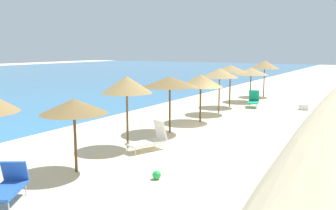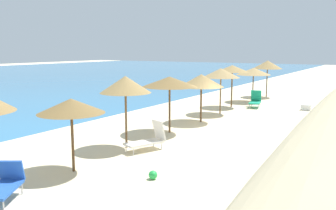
{
  "view_description": "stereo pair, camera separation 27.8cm",
  "coord_description": "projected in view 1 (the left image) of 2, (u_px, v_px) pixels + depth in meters",
  "views": [
    {
      "loc": [
        -15.9,
        -6.1,
        3.86
      ],
      "look_at": [
        -1.11,
        2.64,
        1.2
      ],
      "focal_mm": 38.76,
      "sensor_mm": 36.0,
      "label": 1
    },
    {
      "loc": [
        -15.76,
        -6.34,
        3.86
      ],
      "look_at": [
        -1.11,
        2.64,
        1.2
      ],
      "focal_mm": 38.76,
      "sensor_mm": 36.0,
      "label": 2
    }
  ],
  "objects": [
    {
      "name": "beach_umbrella_9",
      "position": [
        265.0,
        65.0,
        29.15
      ],
      "size": [
        2.32,
        2.32,
        2.94
      ],
      "color": "brown",
      "rests_on": "ground_plane"
    },
    {
      "name": "beach_umbrella_8",
      "position": [
        251.0,
        71.0,
        26.56
      ],
      "size": [
        2.51,
        2.51,
        2.49
      ],
      "color": "brown",
      "rests_on": "ground_plane"
    },
    {
      "name": "lounge_chair_0",
      "position": [
        8.0,
        185.0,
        9.2
      ],
      "size": [
        1.52,
        1.29,
        0.95
      ],
      "rotation": [
        0.0,
        0.0,
        2.12
      ],
      "color": "blue",
      "rests_on": "ground_plane"
    },
    {
      "name": "lounge_chair_2",
      "position": [
        253.0,
        100.0,
        24.22
      ],
      "size": [
        1.39,
        0.91,
        1.11
      ],
      "rotation": [
        0.0,
        0.0,
        1.77
      ],
      "color": "#199972",
      "rests_on": "ground_plane"
    },
    {
      "name": "beach_umbrella_7",
      "position": [
        230.0,
        69.0,
        24.05
      ],
      "size": [
        2.24,
        2.24,
        2.8
      ],
      "color": "brown",
      "rests_on": "ground_plane"
    },
    {
      "name": "ground_plane",
      "position": [
        228.0,
        131.0,
        17.18
      ],
      "size": [
        160.0,
        160.0,
        0.0
      ],
      "primitive_type": "plane",
      "color": "beige"
    },
    {
      "name": "beach_umbrella_4",
      "position": [
        170.0,
        82.0,
        16.57
      ],
      "size": [
        2.54,
        2.54,
        2.61
      ],
      "color": "brown",
      "rests_on": "ground_plane"
    },
    {
      "name": "beach_umbrella_2",
      "position": [
        74.0,
        106.0,
        11.19
      ],
      "size": [
        2.1,
        2.1,
        2.34
      ],
      "color": "brown",
      "rests_on": "ground_plane"
    },
    {
      "name": "beach_ball",
      "position": [
        157.0,
        175.0,
        10.82
      ],
      "size": [
        0.27,
        0.27,
        0.27
      ],
      "primitive_type": "sphere",
      "color": "green",
      "rests_on": "ground_plane"
    },
    {
      "name": "lounge_chair_1",
      "position": [
        150.0,
        139.0,
        13.93
      ],
      "size": [
        1.69,
        1.19,
        1.13
      ],
      "rotation": [
        0.0,
        0.0,
        1.18
      ],
      "color": "white",
      "rests_on": "ground_plane"
    },
    {
      "name": "beach_umbrella_6",
      "position": [
        220.0,
        73.0,
        21.49
      ],
      "size": [
        2.24,
        2.24,
        2.73
      ],
      "color": "brown",
      "rests_on": "ground_plane"
    },
    {
      "name": "beach_umbrella_5",
      "position": [
        201.0,
        81.0,
        19.07
      ],
      "size": [
        2.36,
        2.36,
        2.55
      ],
      "color": "brown",
      "rests_on": "ground_plane"
    },
    {
      "name": "cooler_box",
      "position": [
        304.0,
        107.0,
        23.13
      ],
      "size": [
        0.34,
        0.59,
        0.36
      ],
      "primitive_type": "cube",
      "rotation": [
        0.0,
        0.0,
        1.57
      ],
      "color": "white",
      "rests_on": "ground_plane"
    },
    {
      "name": "beach_umbrella_3",
      "position": [
        127.0,
        85.0,
        13.92
      ],
      "size": [
        1.99,
        1.99,
        2.84
      ],
      "color": "brown",
      "rests_on": "ground_plane"
    }
  ]
}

